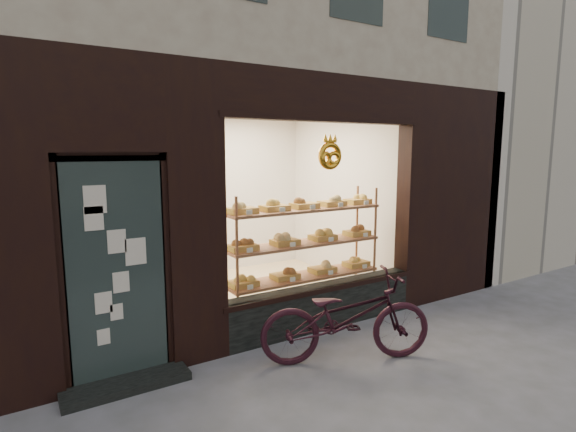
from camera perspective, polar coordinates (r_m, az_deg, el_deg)
ground at (r=4.23m, az=17.88°, el=-23.78°), size 90.00×90.00×0.00m
neighbor_right at (r=14.80m, az=26.81°, el=16.42°), size 12.00×7.00×9.00m
display_shelf at (r=5.95m, az=2.08°, el=-4.63°), size 2.20×0.45×1.70m
bicycle at (r=4.87m, az=7.41°, el=-12.65°), size 1.92×1.30×0.96m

